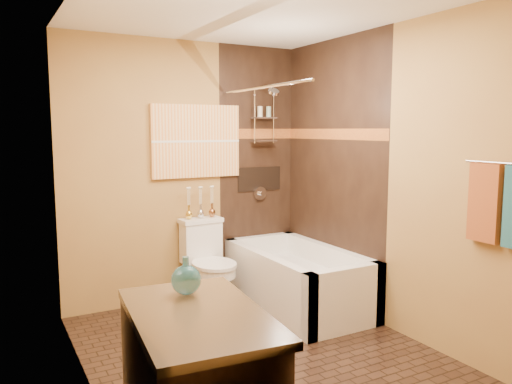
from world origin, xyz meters
TOP-DOWN VIEW (x-y plane):
  - floor at (0.00, 0.00)m, footprint 3.00×3.00m
  - wall_left at (-1.20, 0.00)m, footprint 0.02×3.00m
  - wall_right at (1.20, 0.00)m, footprint 0.02×3.00m
  - wall_back at (0.00, 1.50)m, footprint 2.40×0.02m
  - wall_front at (0.00, -1.50)m, footprint 2.40×0.02m
  - ceiling at (0.00, 0.00)m, footprint 3.00×3.00m
  - alcove_tile_back at (0.78, 1.49)m, footprint 0.85×0.01m
  - alcove_tile_right at (1.19, 0.75)m, footprint 0.01×1.50m
  - mosaic_band_back at (0.78, 1.48)m, footprint 0.85×0.01m
  - mosaic_band_right at (1.18, 0.75)m, footprint 0.01×1.50m
  - alcove_niche at (0.80, 1.48)m, footprint 0.50×0.01m
  - shower_fixtures at (0.80, 1.38)m, footprint 0.24×0.33m
  - curtain_rod at (0.40, 0.75)m, footprint 0.03×1.55m
  - towel_bar at (1.15, -1.05)m, footprint 0.02×0.55m
  - towel_rust at (1.16, -0.92)m, footprint 0.05×0.22m
  - sunset_painting at (0.10, 1.48)m, footprint 0.90×0.04m
  - vanity_mirror at (-1.19, -1.00)m, footprint 0.01×1.00m
  - bathtub at (0.80, 0.75)m, footprint 0.80×1.50m
  - toilet at (0.10, 1.21)m, footprint 0.42×0.61m
  - teal_bottle at (-0.87, -0.75)m, footprint 0.20×0.20m
  - bud_vases at (0.10, 1.39)m, footprint 0.31×0.06m

SIDE VIEW (x-z plane):
  - floor at x=0.00m, z-range 0.00..0.00m
  - bathtub at x=0.80m, z-range -0.05..0.50m
  - toilet at x=0.10m, z-range 0.00..0.81m
  - teal_bottle at x=-0.87m, z-range 0.82..1.05m
  - bud_vases at x=0.10m, z-range 0.82..1.12m
  - alcove_niche at x=0.80m, z-range 1.02..1.27m
  - towel_rust at x=1.16m, z-range 0.92..1.44m
  - wall_left at x=-1.20m, z-range 0.00..2.50m
  - wall_right at x=1.20m, z-range 0.00..2.50m
  - wall_back at x=0.00m, z-range 0.00..2.50m
  - wall_front at x=0.00m, z-range 0.00..2.50m
  - alcove_tile_back at x=0.78m, z-range 0.00..2.50m
  - alcove_tile_right at x=1.19m, z-range 0.00..2.50m
  - towel_bar at x=1.15m, z-range 1.44..1.46m
  - vanity_mirror at x=-1.19m, z-range 1.05..1.95m
  - sunset_painting at x=0.10m, z-range 1.20..1.90m
  - mosaic_band_back at x=0.78m, z-range 1.57..1.67m
  - mosaic_band_right at x=1.18m, z-range 1.57..1.67m
  - shower_fixtures at x=0.80m, z-range 1.08..2.25m
  - curtain_rod at x=0.40m, z-range 2.01..2.03m
  - ceiling at x=0.00m, z-range 2.50..2.50m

